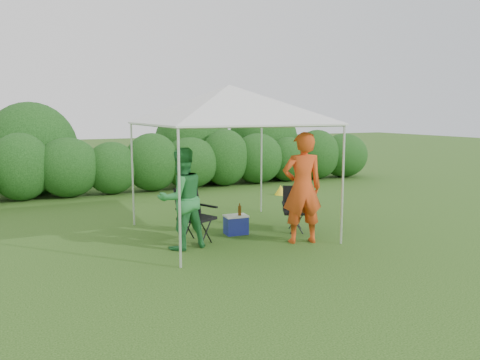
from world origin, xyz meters
name	(u,v)px	position (x,y,z in m)	size (l,w,h in m)	color
ground	(241,240)	(0.00, 0.00, 0.00)	(70.00, 70.00, 0.00)	#39621F
hedge	(156,163)	(0.11, 6.00, 0.82)	(15.76, 1.53, 1.80)	#205219
canopy	(229,105)	(0.00, 0.50, 2.46)	(3.10, 3.10, 2.83)	silver
chair_right	(296,206)	(1.29, 0.17, 0.50)	(0.67, 0.66, 0.88)	black
chair_left	(193,211)	(-0.82, 0.30, 0.56)	(0.75, 0.73, 0.99)	black
man	(302,188)	(0.91, -0.61, 0.99)	(0.72, 0.48, 1.99)	#E44A19
woman	(181,199)	(-1.14, -0.03, 0.87)	(0.85, 0.66, 1.74)	#2D8A41
cooler	(236,224)	(0.10, 0.42, 0.19)	(0.46, 0.35, 0.37)	navy
bottle	(240,209)	(0.16, 0.38, 0.49)	(0.06, 0.06, 0.23)	#592D0C
lawn_toy	(284,190)	(3.16, 3.72, 0.13)	(0.56, 0.47, 0.28)	yellow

